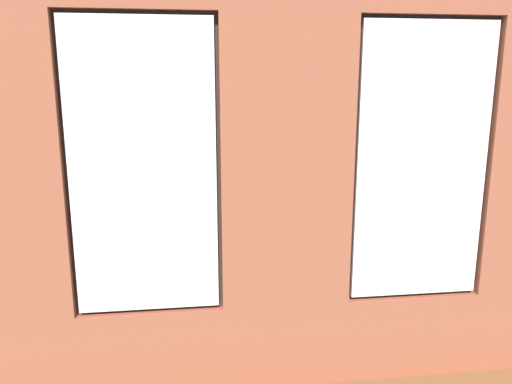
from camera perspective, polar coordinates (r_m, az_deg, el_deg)
name	(u,v)px	position (r m, az deg, el deg)	size (l,w,h in m)	color
ground_plane	(247,268)	(6.45, -1.01, -8.70)	(6.41, 5.83, 0.10)	brown
brick_wall_with_windows	(287,159)	(3.54, 3.54, 3.81)	(5.81, 0.30, 3.53)	#9E5138
couch_by_window	(232,307)	(4.54, -2.74, -13.05)	(1.95, 0.87, 0.80)	black
couch_left	(420,238)	(6.73, 18.22, -4.98)	(0.98, 1.79, 0.80)	black
coffee_table	(259,227)	(6.64, 0.38, -4.07)	(1.35, 0.72, 0.44)	olive
cup_ceramic	(230,223)	(6.47, -3.04, -3.61)	(0.07, 0.07, 0.09)	#4C4C51
table_plant_small	(268,216)	(6.50, 1.40, -2.75)	(0.15, 0.15, 0.24)	#47423D
remote_silver	(285,219)	(6.80, 3.34, -3.09)	(0.05, 0.17, 0.02)	#B2B2B7
remote_black	(259,222)	(6.62, 0.39, -3.50)	(0.05, 0.17, 0.02)	black
media_console	(47,243)	(7.01, -22.80, -5.41)	(1.29, 0.42, 0.48)	black
tv_flatscreen	(43,199)	(6.87, -23.21, -0.73)	(0.98, 0.20, 0.69)	black
potted_plant_foreground_right	(90,194)	(8.17, -18.48, -0.26)	(0.60, 0.60, 0.84)	#9E5638
potted_plant_corner_near_left	(373,183)	(8.62, 13.28, 1.06)	(0.90, 1.01, 1.11)	brown
potted_plant_between_couches	(388,231)	(4.71, 14.83, -4.38)	(1.04, 0.95, 1.45)	brown
potted_plant_by_left_couch	(357,206)	(7.73, 11.42, -1.58)	(0.47, 0.47, 0.65)	gray
potted_plant_mid_room_small	(314,218)	(7.06, 6.65, -2.97)	(0.35, 0.35, 0.59)	brown
potted_plant_near_tv	(69,239)	(5.76, -20.62, -5.08)	(0.76, 0.80, 1.16)	#47423D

